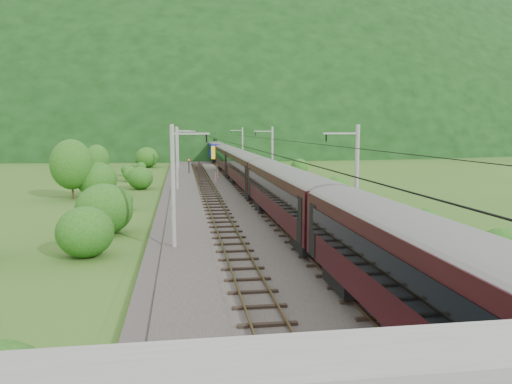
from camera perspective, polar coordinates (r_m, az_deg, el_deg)
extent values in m
plane|color=#31561B|center=(33.94, 1.28, -6.41)|extent=(600.00, 600.00, 0.00)
cube|color=#38332D|center=(43.59, -0.96, -3.15)|extent=(14.00, 220.00, 0.30)
cube|color=brown|center=(43.23, -5.07, -2.80)|extent=(0.08, 220.00, 0.15)
cube|color=brown|center=(43.34, -3.17, -2.75)|extent=(0.08, 220.00, 0.15)
cube|color=black|center=(43.30, -4.12, -2.95)|extent=(2.40, 220.00, 0.12)
cube|color=brown|center=(43.78, 1.22, -2.64)|extent=(0.08, 220.00, 0.15)
cube|color=brown|center=(44.04, 3.07, -2.59)|extent=(0.08, 220.00, 0.15)
cube|color=black|center=(43.92, 2.15, -2.79)|extent=(2.40, 220.00, 0.12)
cylinder|color=gray|center=(32.72, -9.46, 0.64)|extent=(0.28, 0.28, 8.00)
cube|color=gray|center=(32.51, -7.46, 6.64)|extent=(2.40, 0.12, 0.12)
cylinder|color=black|center=(32.55, -5.68, 6.14)|extent=(0.10, 0.10, 0.50)
cylinder|color=gray|center=(64.61, -9.04, 3.86)|extent=(0.28, 0.28, 8.00)
cube|color=gray|center=(64.50, -8.03, 6.89)|extent=(2.40, 0.12, 0.12)
cylinder|color=black|center=(64.52, -7.13, 6.64)|extent=(0.10, 0.10, 0.50)
cylinder|color=gray|center=(96.57, -8.90, 4.95)|extent=(0.28, 0.28, 8.00)
cube|color=gray|center=(96.50, -8.22, 6.98)|extent=(2.40, 0.12, 0.12)
cylinder|color=black|center=(96.52, -7.62, 6.81)|extent=(0.10, 0.10, 0.50)
cylinder|color=gray|center=(128.55, -8.83, 5.50)|extent=(0.28, 0.28, 8.00)
cube|color=gray|center=(128.50, -8.32, 7.02)|extent=(2.40, 0.12, 0.12)
cylinder|color=black|center=(128.51, -7.86, 6.90)|extent=(0.10, 0.10, 0.50)
cylinder|color=gray|center=(160.54, -8.78, 5.83)|extent=(0.28, 0.28, 8.00)
cube|color=gray|center=(160.50, -8.37, 7.05)|extent=(2.40, 0.12, 0.12)
cylinder|color=black|center=(160.51, -8.01, 6.95)|extent=(0.10, 0.10, 0.50)
cylinder|color=gray|center=(34.79, 11.42, 0.98)|extent=(0.28, 0.28, 8.00)
cube|color=gray|center=(34.20, 9.66, 6.62)|extent=(2.40, 0.12, 0.12)
cylinder|color=black|center=(33.91, 8.03, 6.14)|extent=(0.10, 0.10, 0.50)
cylinder|color=gray|center=(65.68, 1.87, 4.00)|extent=(0.28, 0.28, 8.00)
cube|color=gray|center=(65.37, 0.84, 6.97)|extent=(2.40, 0.12, 0.12)
cylinder|color=black|center=(65.22, -0.04, 6.70)|extent=(0.10, 0.10, 0.50)
cylinder|color=gray|center=(97.29, -1.55, 5.05)|extent=(0.28, 0.28, 8.00)
cube|color=gray|center=(97.09, -2.26, 7.05)|extent=(2.40, 0.12, 0.12)
cylinder|color=black|center=(96.98, -2.85, 6.87)|extent=(0.10, 0.10, 0.50)
cylinder|color=gray|center=(129.10, -3.29, 5.58)|extent=(0.28, 0.28, 8.00)
cube|color=gray|center=(128.94, -3.83, 7.08)|extent=(2.40, 0.12, 0.12)
cylinder|color=black|center=(128.86, -4.28, 6.95)|extent=(0.10, 0.10, 0.50)
cylinder|color=gray|center=(160.98, -4.34, 5.89)|extent=(0.28, 0.28, 8.00)
cube|color=gray|center=(160.85, -4.78, 7.10)|extent=(2.40, 0.12, 0.12)
cylinder|color=black|center=(160.79, -5.14, 6.99)|extent=(0.10, 0.10, 0.50)
cylinder|color=black|center=(42.63, -4.20, 6.00)|extent=(0.03, 198.00, 0.03)
cylinder|color=black|center=(43.26, 2.19, 6.03)|extent=(0.03, 198.00, 0.03)
ellipsoid|color=black|center=(292.66, -7.47, 5.61)|extent=(504.00, 360.00, 244.00)
cube|color=black|center=(16.58, 21.33, -10.47)|extent=(3.06, 23.21, 3.16)
cylinder|color=slate|center=(16.21, 21.56, -5.67)|extent=(3.06, 23.09, 3.06)
cube|color=black|center=(15.77, 16.43, -9.73)|extent=(0.05, 20.42, 1.21)
cube|color=black|center=(17.28, 25.90, -8.68)|extent=(0.05, 20.42, 1.21)
cube|color=black|center=(24.22, 11.40, -9.61)|extent=(2.32, 3.38, 0.95)
cube|color=black|center=(38.52, 3.58, -0.09)|extent=(3.06, 23.21, 3.16)
cylinder|color=slate|center=(38.37, 3.60, 2.02)|extent=(3.06, 23.09, 3.06)
cube|color=black|center=(38.18, 1.31, 0.43)|extent=(0.05, 20.42, 1.21)
cube|color=black|center=(38.83, 5.82, 0.51)|extent=(0.05, 20.42, 1.21)
cube|color=black|center=(31.11, 6.70, -5.74)|extent=(2.32, 3.38, 0.95)
cube|color=black|center=(46.70, 1.47, -1.34)|extent=(2.32, 3.38, 0.95)
cube|color=black|center=(61.79, -1.03, 2.68)|extent=(3.06, 23.21, 3.16)
cylinder|color=slate|center=(61.69, -1.04, 4.00)|extent=(3.06, 23.09, 3.06)
cube|color=black|center=(61.58, -2.47, 3.02)|extent=(0.05, 20.42, 1.21)
cube|color=black|center=(61.98, 0.39, 3.05)|extent=(0.05, 20.42, 1.21)
cube|color=black|center=(54.00, 0.10, -0.17)|extent=(2.32, 3.38, 0.95)
cube|color=black|center=(70.00, -1.90, 1.52)|extent=(2.32, 3.38, 0.95)
cube|color=black|center=(85.30, -3.12, 3.93)|extent=(3.06, 23.21, 3.16)
cylinder|color=slate|center=(85.23, -3.13, 4.88)|extent=(3.06, 23.09, 3.06)
cube|color=black|center=(85.15, -4.16, 4.17)|extent=(0.05, 20.42, 1.21)
cube|color=black|center=(85.44, -2.09, 4.20)|extent=(0.05, 20.42, 1.21)
cube|color=black|center=(77.39, -2.54, 2.07)|extent=(2.32, 3.38, 0.95)
cube|color=black|center=(93.51, -3.59, 2.95)|extent=(2.32, 3.38, 0.95)
cube|color=#13139C|center=(118.36, -4.65, 4.84)|extent=(3.06, 18.99, 3.16)
cylinder|color=slate|center=(118.31, -4.66, 5.53)|extent=(3.06, 18.89, 3.06)
cube|color=black|center=(118.25, -5.41, 5.01)|extent=(0.05, 16.71, 1.21)
cube|color=black|center=(118.46, -3.90, 5.03)|extent=(0.05, 16.71, 1.21)
cube|color=black|center=(111.85, -4.41, 3.65)|extent=(2.32, 3.38, 0.95)
cube|color=black|center=(125.08, -4.85, 4.02)|extent=(2.32, 3.38, 0.95)
cube|color=yellow|center=(127.63, -4.94, 4.91)|extent=(3.12, 0.50, 2.85)
cube|color=yellow|center=(109.11, -4.32, 4.53)|extent=(3.12, 0.50, 2.85)
cube|color=black|center=(121.28, -4.76, 5.91)|extent=(0.08, 1.60, 0.95)
cylinder|color=red|center=(73.40, -4.62, 1.72)|extent=(0.14, 0.14, 1.35)
cylinder|color=red|center=(79.59, -4.38, 2.15)|extent=(0.14, 0.14, 1.36)
cylinder|color=black|center=(87.32, -7.68, 2.86)|extent=(0.16, 0.16, 2.30)
sphere|color=red|center=(87.23, -7.69, 3.65)|extent=(0.28, 0.28, 0.28)
ellipsoid|color=#1A4E14|center=(33.01, -18.94, -4.34)|extent=(3.57, 3.57, 3.21)
ellipsoid|color=#1A4E14|center=(39.64, -16.95, -1.87)|extent=(4.32, 4.32, 3.89)
ellipsoid|color=#1A4E14|center=(51.09, -15.10, -0.90)|extent=(2.22, 2.22, 2.00)
ellipsoid|color=#1A4E14|center=(61.28, -17.73, 1.36)|extent=(4.67, 4.67, 4.20)
ellipsoid|color=#1A4E14|center=(67.94, -13.10, 1.56)|extent=(3.36, 3.36, 3.03)
ellipsoid|color=#1A4E14|center=(78.43, -14.04, 2.00)|extent=(2.55, 2.55, 2.29)
ellipsoid|color=#1A4E14|center=(88.38, -14.49, 2.42)|extent=(2.09, 2.09, 1.88)
ellipsoid|color=#1A4E14|center=(97.96, -12.99, 2.85)|extent=(1.85, 1.85, 1.67)
ellipsoid|color=#1A4E14|center=(106.13, -12.35, 3.89)|extent=(4.71, 4.71, 4.24)
ellipsoid|color=#1A4E14|center=(119.34, -12.45, 3.84)|extent=(2.87, 2.87, 2.59)
ellipsoid|color=#1A4E14|center=(128.45, -12.56, 4.31)|extent=(4.06, 4.06, 3.66)
cylinder|color=black|center=(60.76, -20.24, 0.98)|extent=(0.24, 0.24, 3.72)
ellipsoid|color=#1A4E14|center=(60.58, -20.33, 2.98)|extent=(4.78, 4.78, 5.73)
cylinder|color=black|center=(83.60, -17.67, 2.43)|extent=(0.24, 0.24, 3.00)
ellipsoid|color=#1A4E14|center=(83.49, -17.71, 3.60)|extent=(3.85, 3.85, 4.62)
ellipsoid|color=#1A4E14|center=(28.76, 26.35, -6.93)|extent=(2.98, 2.98, 2.68)
ellipsoid|color=#1A4E14|center=(41.14, 18.88, -3.18)|extent=(1.87, 1.87, 1.69)
ellipsoid|color=#1A4E14|center=(54.19, 9.21, 0.06)|extent=(2.94, 2.94, 2.64)
ellipsoid|color=#1A4E14|center=(67.91, 4.63, 1.38)|extent=(2.45, 2.45, 2.21)
ellipsoid|color=#1A4E14|center=(85.61, 4.98, 2.74)|extent=(2.97, 2.97, 2.67)
ellipsoid|color=#1A4E14|center=(99.70, 2.12, 3.10)|extent=(1.84, 1.84, 1.66)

